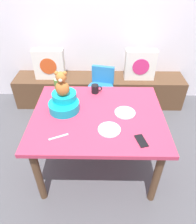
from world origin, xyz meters
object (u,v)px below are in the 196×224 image
teddy_bear (62,84)px  cell_phone (141,141)px  dinner_plate_far (109,129)px  dinner_plate_near (125,113)px  coffee_mug (95,89)px  book_stack (101,76)px  infant_seat_teal (64,103)px  dining_table (98,122)px  highchair (101,89)px  pillow_floral_left (49,64)px  ketchup_bottle (57,84)px  pillow_floral_right (140,65)px

teddy_bear → cell_phone: bearing=-32.1°
dinner_plate_far → teddy_bear: bearing=144.8°
dinner_plate_near → coffee_mug: bearing=129.2°
book_stack → dinner_plate_far: (0.08, -1.49, 0.26)m
infant_seat_teal → cell_phone: infant_seat_teal is taller
dining_table → highchair: highchair is taller
pillow_floral_left → ketchup_bottle: ketchup_bottle is taller
book_stack → teddy_bear: bearing=-106.8°
pillow_floral_left → cell_phone: pillow_floral_left is taller
pillow_floral_right → dining_table: 1.38m
highchair → coffee_mug: (-0.06, -0.44, 0.27)m
dinner_plate_near → dinner_plate_far: (-0.16, -0.24, 0.00)m
teddy_bear → highchair: bearing=64.3°
highchair → cell_phone: bearing=-74.0°
ketchup_bottle → teddy_bear: bearing=-69.6°
pillow_floral_right → dinner_plate_far: size_ratio=2.20×
ketchup_bottle → infant_seat_teal: bearing=-69.6°
coffee_mug → dinner_plate_far: 0.63m
pillow_floral_left → teddy_bear: bearing=-70.8°
pillow_floral_right → dining_table: pillow_floral_right is taller
highchair → cell_phone: (0.34, -1.18, 0.22)m
infant_seat_teal → ketchup_bottle: ketchup_bottle is taller
ketchup_bottle → dinner_plate_near: 0.82m
highchair → pillow_floral_left: bearing=151.3°
book_stack → ketchup_bottle: (-0.48, -0.86, 0.34)m
pillow_floral_right → dining_table: (-0.60, -1.24, -0.04)m
pillow_floral_left → coffee_mug: 1.11m
book_stack → cell_phone: cell_phone is taller
highchair → coffee_mug: bearing=-98.0°
ketchup_bottle → dinner_plate_far: bearing=-48.7°
teddy_bear → ketchup_bottle: bearing=110.4°
teddy_bear → ketchup_bottle: (-0.12, 0.32, -0.19)m
highchair → coffee_mug: 0.52m
dining_table → ketchup_bottle: ketchup_bottle is taller
pillow_floral_left → highchair: bearing=-28.7°
infant_seat_teal → cell_phone: bearing=-32.2°
infant_seat_teal → coffee_mug: bearing=45.7°
ketchup_bottle → book_stack: bearing=60.9°
dinner_plate_near → cell_phone: size_ratio=1.39×
dining_table → coffee_mug: coffee_mug is taller
dining_table → teddy_bear: 0.51m
pillow_floral_left → teddy_bear: size_ratio=1.76×
book_stack → teddy_bear: teddy_bear is taller
highchair → ketchup_bottle: (-0.48, -0.42, 0.31)m
dining_table → ketchup_bottle: 0.64m
pillow_floral_right → infant_seat_teal: bearing=-128.6°
dining_table → cell_phone: (0.37, -0.35, 0.10)m
coffee_mug → cell_phone: bearing=-61.6°
teddy_bear → ketchup_bottle: teddy_bear is taller
cell_phone → dinner_plate_far: bearing=137.8°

